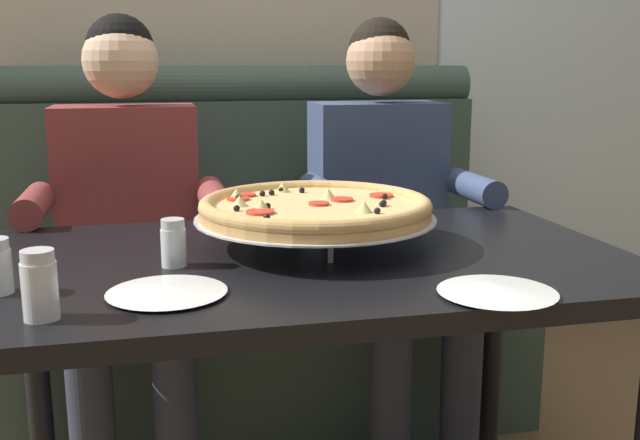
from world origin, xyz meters
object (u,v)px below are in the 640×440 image
object	(u,v)px
diner_right	(387,207)
pizza	(315,209)
shaker_parmesan	(40,290)
diner_left	(128,219)
shaker_pepper_flakes	(174,246)
patio_chair	(460,184)
dining_table	(307,295)
booth_bench	(252,289)
plate_near_left	(497,289)
plate_near_right	(167,289)

from	to	relation	value
diner_right	pizza	bearing A→B (deg)	-122.60
shaker_parmesan	diner_left	bearing A→B (deg)	82.98
shaker_pepper_flakes	shaker_parmesan	world-z (taller)	shaker_parmesan
shaker_parmesan	patio_chair	size ratio (longest dim) A/B	0.13
dining_table	shaker_parmesan	xyz separation A→B (m)	(-0.49, -0.29, 0.14)
booth_bench	diner_right	bearing A→B (deg)	-34.96
diner_left	shaker_pepper_flakes	size ratio (longest dim) A/B	13.23
diner_right	patio_chair	world-z (taller)	diner_right
dining_table	shaker_pepper_flakes	bearing A→B (deg)	-175.06
patio_chair	diner_right	bearing A→B (deg)	-121.56
diner_left	shaker_parmesan	world-z (taller)	diner_left
diner_left	diner_right	distance (m)	0.76
booth_bench	pizza	size ratio (longest dim) A/B	3.19
patio_chair	diner_left	bearing A→B (deg)	-139.03
booth_bench	diner_left	size ratio (longest dim) A/B	1.33
diner_left	patio_chair	world-z (taller)	diner_left
shaker_pepper_flakes	patio_chair	distance (m)	2.57
shaker_parmesan	patio_chair	world-z (taller)	patio_chair
diner_right	pizza	distance (m)	0.65
dining_table	plate_near_left	distance (m)	0.45
diner_right	plate_near_right	distance (m)	1.07
shaker_pepper_flakes	plate_near_left	distance (m)	0.63
dining_table	diner_right	distance (m)	0.72
plate_near_left	booth_bench	bearing A→B (deg)	102.37
shaker_pepper_flakes	diner_left	bearing A→B (deg)	99.30
diner_left	diner_right	world-z (taller)	same
diner_left	pizza	xyz separation A→B (m)	(0.41, -0.54, 0.12)
shaker_parmesan	patio_chair	xyz separation A→B (m)	(1.74, 2.32, -0.27)
diner_left	patio_chair	xyz separation A→B (m)	(1.63, 1.42, -0.19)
booth_bench	patio_chair	world-z (taller)	booth_bench
diner_left	plate_near_right	distance (m)	0.83
plate_near_left	patio_chair	distance (m)	2.58
dining_table	diner_right	size ratio (longest dim) A/B	1.07
plate_near_left	patio_chair	world-z (taller)	patio_chair
pizza	patio_chair	distance (m)	2.33
diner_left	plate_near_left	bearing A→B (deg)	-55.83
plate_near_right	dining_table	bearing A→B (deg)	35.46
plate_near_right	plate_near_left	bearing A→B (deg)	-13.05
diner_left	shaker_parmesan	distance (m)	0.92
booth_bench	patio_chair	xyz separation A→B (m)	(1.25, 1.15, 0.13)
plate_near_left	shaker_parmesan	bearing A→B (deg)	176.30
shaker_pepper_flakes	plate_near_left	xyz separation A→B (m)	(0.54, -0.32, -0.03)
shaker_parmesan	pizza	bearing A→B (deg)	34.66
diner_left	plate_near_left	xyz separation A→B (m)	(0.65, -0.96, 0.04)
pizza	diner_left	bearing A→B (deg)	127.39
plate_near_left	plate_near_right	distance (m)	0.58
shaker_pepper_flakes	shaker_parmesan	xyz separation A→B (m)	(-0.22, -0.27, 0.01)
diner_right	patio_chair	distance (m)	1.67
diner_right	shaker_parmesan	size ratio (longest dim) A/B	11.28
diner_right	shaker_pepper_flakes	bearing A→B (deg)	-135.85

